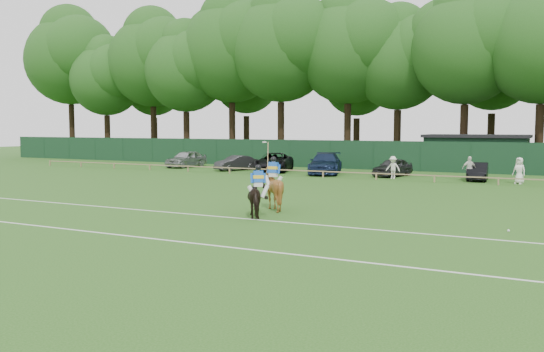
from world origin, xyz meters
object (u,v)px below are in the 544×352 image
Objects in this scene: sedan_grey at (236,163)px; horse_chestnut at (273,189)px; polo_ball at (509,231)px; sedan_silver at (186,159)px; estate_black at (478,172)px; spectator_mid at (469,169)px; suv_black at (274,162)px; sedan_navy at (325,163)px; spectator_right at (519,171)px; spectator_left at (393,167)px; hatch_grey at (393,167)px; horse_dark at (258,198)px; utility_shed at (476,152)px.

horse_chestnut is at bearing -33.83° from sedan_grey.
horse_chestnut is at bearing 174.09° from polo_ball.
horse_chestnut is 0.41× the size of sedan_silver.
spectator_mid is (-0.43, -0.94, 0.24)m from estate_black.
sedan_navy is at bearing -18.22° from suv_black.
sedan_navy reaches higher than suv_black.
sedan_silver is 0.81× the size of suv_black.
spectator_right is 19.18× the size of polo_ball.
hatch_grey is at bearing 108.95° from spectator_left.
polo_ball is (4.14, -19.10, -0.81)m from spectator_mid.
sedan_navy is at bearing -110.98° from horse_dark.
suv_black is 15.74m from spectator_mid.
sedan_silver is 0.80× the size of sedan_navy.
spectator_left reaches higher than horse_dark.
suv_black is at bearing -100.28° from horse_dark.
estate_black is at bearing 179.07° from spectator_right.
sedan_navy is (-5.28, 19.34, -0.11)m from horse_chestnut.
sedan_silver is at bearing -162.09° from utility_shed.
utility_shed is (4.75, 8.70, 0.86)m from hatch_grey.
suv_black is 28.56m from polo_ball.
spectator_left is (13.99, -1.61, 0.17)m from sedan_grey.
horse_dark is at bearing -35.86° from sedan_grey.
horse_dark is at bearing -135.85° from spectator_mid.
horse_dark is at bearing -91.40° from sedan_navy.
suv_black reaches higher than hatch_grey.
suv_black is at bearing 26.61° from sedan_grey.
sedan_navy is 3.32× the size of spectator_mid.
sedan_navy is 62.89× the size of polo_ball.
spectator_right reaches higher than sedan_silver.
horse_dark is 1.18× the size of spectator_left.
sedan_grey is at bearing 176.41° from spectator_left.
utility_shed is at bearing 25.24° from sedan_navy.
utility_shed is (4.80, 28.23, 0.60)m from horse_chestnut.
sedan_navy is at bearing -1.63° from sedan_silver.
horse_dark is at bearing -110.30° from estate_black.
spectator_mid is at bearing -119.47° from estate_black.
utility_shed is at bearing -101.16° from horse_chestnut.
estate_black is 3.06m from spectator_right.
estate_black is at bearing -81.62° from utility_shed.
spectator_mid reaches higher than hatch_grey.
estate_black is at bearing -17.61° from suv_black.
horse_dark is 30.00m from sedan_silver.
sedan_silver is 6.12m from sedan_grey.
spectator_mid is at bearing -21.09° from suv_black.
utility_shed is at bearing 64.16° from spectator_mid.
spectator_right is at bearing -38.29° from spectator_mid.
spectator_left is 20.83m from polo_ball.
horse_chestnut is 21.92m from suv_black.
utility_shed is (-4.10, 10.55, 0.67)m from spectator_right.
spectator_right is at bearing 92.98° from polo_ball.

